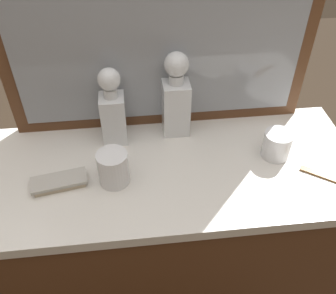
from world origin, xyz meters
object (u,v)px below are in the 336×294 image
object	(u,v)px
silver_brush_rear	(59,182)
crystal_tumbler_front	(113,169)
crystal_decanter_left	(176,102)
tortoiseshell_comb	(323,176)
crystal_tumbler_rear	(277,146)
crystal_decanter_front	(113,113)

from	to	relation	value
silver_brush_rear	crystal_tumbler_front	bearing A→B (deg)	0.38
crystal_decanter_left	tortoiseshell_comb	size ratio (longest dim) A/B	2.36
crystal_decanter_left	crystal_tumbler_rear	bearing A→B (deg)	-28.57
crystal_decanter_left	crystal_decanter_front	bearing A→B (deg)	-172.74
crystal_decanter_front	tortoiseshell_comb	world-z (taller)	crystal_decanter_front
tortoiseshell_comb	crystal_tumbler_rear	bearing A→B (deg)	136.47
crystal_tumbler_front	crystal_tumbler_rear	distance (m)	0.49
crystal_tumbler_rear	tortoiseshell_comb	distance (m)	0.16
crystal_tumbler_front	tortoiseshell_comb	bearing A→B (deg)	-5.01
crystal_decanter_left	silver_brush_rear	xyz separation A→B (m)	(-0.35, -0.21, -0.10)
crystal_tumbler_rear	tortoiseshell_comb	size ratio (longest dim) A/B	0.71
crystal_decanter_left	crystal_tumbler_front	xyz separation A→B (m)	(-0.20, -0.21, -0.07)
silver_brush_rear	tortoiseshell_comb	bearing A→B (deg)	-3.91
crystal_decanter_front	crystal_decanter_left	distance (m)	0.20
crystal_tumbler_rear	tortoiseshell_comb	bearing A→B (deg)	-43.53
crystal_decanter_front	tortoiseshell_comb	xyz separation A→B (m)	(0.59, -0.23, -0.10)
crystal_decanter_front	silver_brush_rear	distance (m)	0.26
crystal_decanter_left	crystal_tumbler_rear	distance (m)	0.33
crystal_decanter_left	silver_brush_rear	world-z (taller)	crystal_decanter_left
crystal_tumbler_front	tortoiseshell_comb	size ratio (longest dim) A/B	0.85
crystal_decanter_left	crystal_tumbler_rear	size ratio (longest dim) A/B	3.32
crystal_decanter_front	crystal_tumbler_rear	xyz separation A→B (m)	(0.48, -0.13, -0.06)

